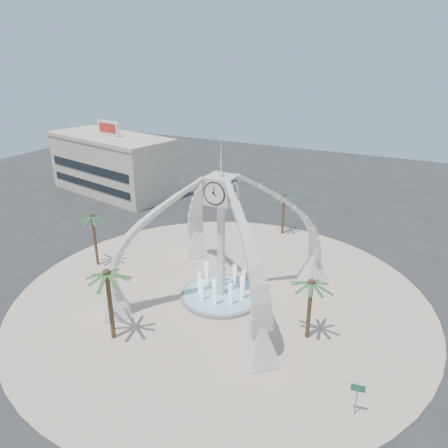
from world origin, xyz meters
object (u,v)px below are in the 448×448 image
at_px(clock_tower, 221,237).
at_px(palm_west, 92,217).
at_px(palm_south, 107,274).
at_px(palm_east, 311,283).
at_px(street_sign, 357,392).
at_px(fountain, 221,295).
at_px(palm_north, 284,196).

height_order(clock_tower, palm_west, clock_tower).
distance_m(palm_west, palm_south, 14.27).
bearing_deg(palm_east, street_sign, -51.40).
distance_m(clock_tower, fountain, 6.20).
bearing_deg(palm_east, palm_south, -152.75).
bearing_deg(palm_west, fountain, 0.79).
relative_size(fountain, street_sign, 3.02).
height_order(clock_tower, fountain, clock_tower).
distance_m(palm_north, palm_south, 28.03).
bearing_deg(street_sign, clock_tower, 139.21).
xyz_separation_m(palm_west, palm_south, (10.49, -9.67, 0.27)).
bearing_deg(palm_south, clock_tower, 62.71).
bearing_deg(palm_north, street_sign, -60.94).
xyz_separation_m(clock_tower, palm_north, (-0.15, 17.69, -1.30)).
height_order(clock_tower, palm_north, clock_tower).
distance_m(fountain, palm_west, 16.56).
bearing_deg(clock_tower, street_sign, -31.66).
distance_m(palm_north, street_sign, 30.79).
xyz_separation_m(clock_tower, palm_west, (-15.59, -0.21, -0.64)).
bearing_deg(palm_north, palm_south, -100.18).
height_order(fountain, palm_west, palm_west).
bearing_deg(palm_east, palm_north, 115.42).
xyz_separation_m(fountain, palm_north, (-0.15, 17.69, 4.90)).
distance_m(palm_east, street_sign, 9.16).
height_order(clock_tower, palm_east, clock_tower).
xyz_separation_m(fountain, palm_south, (-5.10, -9.89, 5.83)).
relative_size(palm_east, street_sign, 2.28).
height_order(palm_west, palm_south, palm_south).
distance_m(palm_east, palm_south, 16.34).
relative_size(palm_west, street_sign, 2.49).
bearing_deg(clock_tower, palm_south, -117.29).
height_order(fountain, palm_east, palm_east).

